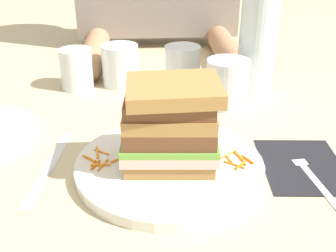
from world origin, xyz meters
TOP-DOWN VIEW (x-y plane):
  - ground_plane at (0.00, 0.00)m, footprint 3.00×3.00m
  - main_plate at (-0.01, 0.01)m, footprint 0.26×0.26m
  - sandwich at (-0.01, 0.01)m, footprint 0.13×0.11m
  - carrot_shred_0 at (-0.11, 0.00)m, footprint 0.03×0.00m
  - carrot_shred_1 at (-0.10, -0.00)m, footprint 0.01×0.03m
  - carrot_shred_2 at (-0.11, -0.00)m, footprint 0.01×0.02m
  - carrot_shred_3 at (-0.12, 0.02)m, footprint 0.02×0.02m
  - carrot_shred_4 at (-0.09, 0.01)m, footprint 0.02×0.01m
  - carrot_shred_5 at (-0.11, 0.04)m, footprint 0.02×0.02m
  - carrot_shred_6 at (-0.12, 0.03)m, footprint 0.01×0.03m
  - carrot_shred_7 at (0.08, -0.01)m, footprint 0.03×0.02m
  - carrot_shred_8 at (0.09, 0.00)m, footprint 0.00×0.03m
  - carrot_shred_9 at (0.07, 0.02)m, footprint 0.03×0.02m
  - carrot_shred_10 at (0.08, -0.02)m, footprint 0.02×0.02m
  - carrot_shred_11 at (0.07, 0.00)m, footprint 0.01×0.03m
  - carrot_shred_12 at (0.10, 0.00)m, footprint 0.01×0.02m
  - carrot_shred_13 at (0.09, 0.01)m, footprint 0.01×0.03m
  - napkin_dark at (0.18, 0.01)m, footprint 0.13×0.16m
  - fork at (0.18, -0.02)m, footprint 0.03×0.17m
  - knife at (-0.19, 0.02)m, footprint 0.04×0.20m
  - juice_glass at (0.11, 0.23)m, footprint 0.08×0.08m
  - water_bottle at (0.18, 0.28)m, footprint 0.07×0.07m
  - empty_tumbler_0 at (-0.09, 0.35)m, footprint 0.08×0.08m
  - empty_tumbler_1 at (0.04, 0.34)m, footprint 0.07×0.07m
  - empty_tumbler_2 at (-0.18, 0.33)m, footprint 0.07×0.07m

SIDE VIEW (x-z plane):
  - ground_plane at x=0.00m, z-range 0.00..0.00m
  - napkin_dark at x=0.18m, z-range 0.00..0.00m
  - knife at x=-0.19m, z-range 0.00..0.00m
  - fork at x=0.18m, z-range 0.00..0.01m
  - main_plate at x=-0.01m, z-range 0.00..0.02m
  - carrot_shred_8 at x=0.09m, z-range 0.02..0.02m
  - carrot_shred_1 at x=-0.10m, z-range 0.02..0.02m
  - carrot_shred_5 at x=-0.11m, z-range 0.02..0.02m
  - carrot_shred_9 at x=0.07m, z-range 0.02..0.02m
  - carrot_shred_7 at x=0.08m, z-range 0.02..0.02m
  - carrot_shred_11 at x=0.07m, z-range 0.02..0.02m
  - carrot_shred_4 at x=-0.09m, z-range 0.02..0.02m
  - carrot_shred_6 at x=-0.12m, z-range 0.02..0.02m
  - carrot_shred_2 at x=-0.11m, z-range 0.02..0.02m
  - carrot_shred_3 at x=-0.12m, z-range 0.02..0.02m
  - carrot_shred_0 at x=-0.11m, z-range 0.02..0.02m
  - carrot_shred_12 at x=0.10m, z-range 0.02..0.02m
  - carrot_shred_10 at x=0.08m, z-range 0.02..0.02m
  - carrot_shred_13 at x=0.09m, z-range 0.02..0.02m
  - juice_glass at x=0.11m, z-range -0.01..0.08m
  - empty_tumbler_1 at x=0.04m, z-range 0.00..0.08m
  - empty_tumbler_2 at x=-0.18m, z-range 0.00..0.08m
  - empty_tumbler_0 at x=-0.09m, z-range 0.00..0.09m
  - sandwich at x=-0.01m, z-range 0.01..0.13m
  - water_bottle at x=0.18m, z-range -0.01..0.30m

